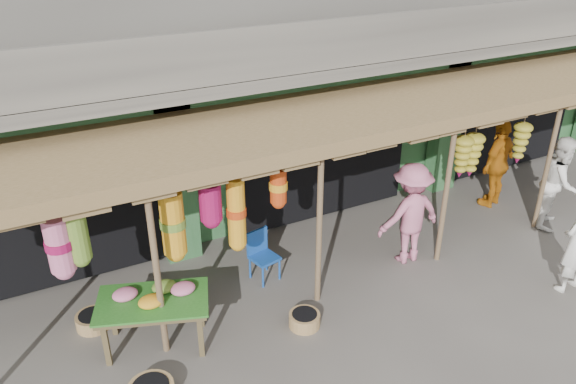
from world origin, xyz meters
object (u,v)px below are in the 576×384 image
person_vendor (498,163)px  person_shopper (410,214)px  flower_table (154,301)px  blue_chair (261,252)px  person_right (559,182)px

person_vendor → person_shopper: size_ratio=1.02×
flower_table → person_vendor: bearing=26.7°
person_vendor → person_shopper: 3.07m
blue_chair → person_right: size_ratio=0.47×
person_vendor → flower_table: bearing=-9.2°
person_right → person_vendor: person_vendor is taller
flower_table → person_shopper: bearing=20.8°
person_right → person_shopper: person_shopper is taller
blue_chair → person_vendor: (5.47, 0.12, 0.46)m
person_right → person_shopper: size_ratio=0.99×
person_vendor → person_right: bearing=92.6°
blue_chair → person_vendor: bearing=-11.3°
blue_chair → person_vendor: size_ratio=0.46×
flower_table → person_right: person_right is taller
blue_chair → person_right: (5.87, -1.07, 0.44)m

